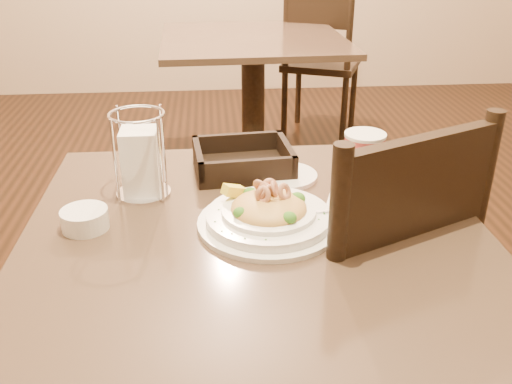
{
  "coord_description": "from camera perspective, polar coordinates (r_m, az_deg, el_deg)",
  "views": [
    {
      "loc": [
        -0.08,
        -0.94,
        1.27
      ],
      "look_at": [
        0.0,
        0.02,
        0.79
      ],
      "focal_mm": 40.0,
      "sensor_mm": 36.0,
      "label": 1
    }
  ],
  "objects": [
    {
      "name": "dining_chair_near",
      "position": [
        1.33,
        10.37,
        -9.58
      ],
      "size": [
        0.56,
        0.56,
        0.93
      ],
      "rotation": [
        0.0,
        0.0,
        3.57
      ],
      "color": "black",
      "rests_on": "ground"
    },
    {
      "name": "bread_basket",
      "position": [
        1.35,
        -1.31,
        3.02
      ],
      "size": [
        0.24,
        0.2,
        0.06
      ],
      "rotation": [
        0.0,
        0.0,
        0.09
      ],
      "color": "black",
      "rests_on": "main_table"
    },
    {
      "name": "butter_ramekin",
      "position": [
        1.15,
        -16.75,
        -2.62
      ],
      "size": [
        0.11,
        0.11,
        0.04
      ],
      "primitive_type": "cylinder",
      "rotation": [
        0.0,
        0.0,
        -0.3
      ],
      "color": "white",
      "rests_on": "main_table"
    },
    {
      "name": "background_table",
      "position": [
        2.98,
        -0.29,
        11.01
      ],
      "size": [
        0.93,
        0.93,
        0.71
      ],
      "rotation": [
        0.0,
        0.0,
        0.03
      ],
      "color": "black",
      "rests_on": "ground"
    },
    {
      "name": "side_plate",
      "position": [
        1.32,
        2.87,
        1.64
      ],
      "size": [
        0.17,
        0.17,
        0.01
      ],
      "primitive_type": "cylinder",
      "rotation": [
        0.0,
        0.0,
        0.13
      ],
      "color": "white",
      "rests_on": "main_table"
    },
    {
      "name": "pasta_bowl",
      "position": [
        1.11,
        1.27,
        -2.18
      ],
      "size": [
        0.31,
        0.28,
        0.09
      ],
      "rotation": [
        0.0,
        0.0,
        -0.18
      ],
      "color": "white",
      "rests_on": "main_table"
    },
    {
      "name": "main_table",
      "position": [
        1.22,
        0.08,
        -13.35
      ],
      "size": [
        0.9,
        0.9,
        0.71
      ],
      "color": "black",
      "rests_on": "ground"
    },
    {
      "name": "napkin_caddy",
      "position": [
        1.24,
        -11.45,
        3.15
      ],
      "size": [
        0.12,
        0.12,
        0.19
      ],
      "rotation": [
        0.0,
        0.0,
        0.17
      ],
      "color": "silver",
      "rests_on": "main_table"
    },
    {
      "name": "dining_chair_far",
      "position": [
        3.48,
        6.45,
        13.21
      ],
      "size": [
        0.55,
        0.55,
        0.93
      ],
      "rotation": [
        0.0,
        0.0,
        2.76
      ],
      "color": "black",
      "rests_on": "ground"
    },
    {
      "name": "drink_glass",
      "position": [
        1.22,
        10.61,
        2.46
      ],
      "size": [
        0.17,
        0.17,
        0.15
      ],
      "rotation": [
        0.0,
        0.0,
        -0.33
      ],
      "color": "white",
      "rests_on": "main_table"
    }
  ]
}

